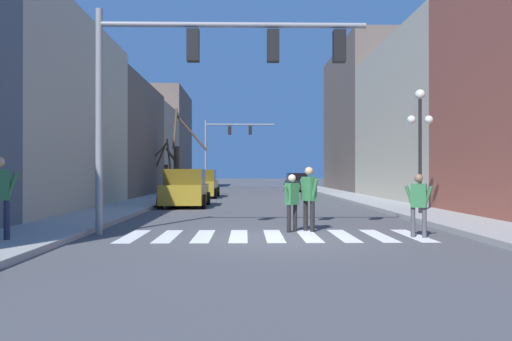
{
  "coord_description": "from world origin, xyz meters",
  "views": [
    {
      "loc": [
        -0.72,
        -12.16,
        1.63
      ],
      "look_at": [
        0.07,
        26.34,
        1.77
      ],
      "focal_mm": 35.0,
      "sensor_mm": 36.0,
      "label": 1
    }
  ],
  "objects": [
    {
      "name": "traffic_signal_far",
      "position": [
        -2.7,
        35.47,
        4.78
      ],
      "size": [
        6.64,
        0.28,
        6.6
      ],
      "color": "gray",
      "rests_on": "ground_plane"
    },
    {
      "name": "street_tree_right_far",
      "position": [
        -5.44,
        22.5,
        2.64
      ],
      "size": [
        2.61,
        3.03,
        5.97
      ],
      "color": "#473828",
      "rests_on": "sidewalk_left"
    },
    {
      "name": "car_parked_right_near",
      "position": [
        3.69,
        30.83,
        0.74
      ],
      "size": [
        1.99,
        4.71,
        1.57
      ],
      "rotation": [
        0.0,
        0.0,
        1.57
      ],
      "color": "black",
      "rests_on": "ground_plane"
    },
    {
      "name": "pedestrian_on_left_sidewalk",
      "position": [
        3.61,
        0.23,
        0.94
      ],
      "size": [
        0.65,
        0.37,
        1.59
      ],
      "rotation": [
        0.0,
        0.0,
        5.84
      ],
      "color": "#4C4C51",
      "rests_on": "ground_plane"
    },
    {
      "name": "ground_plane",
      "position": [
        0.0,
        0.0,
        0.0
      ],
      "size": [
        240.0,
        240.0,
        0.0
      ],
      "primitive_type": "plane",
      "color": "#4C4C4F"
    },
    {
      "name": "street_lamp_right_corner",
      "position": [
        5.64,
        5.88,
        3.33
      ],
      "size": [
        0.95,
        0.36,
        4.51
      ],
      "color": "black",
      "rests_on": "sidewalk_right"
    },
    {
      "name": "car_driving_toward_lane",
      "position": [
        -3.6,
        11.58,
        0.83
      ],
      "size": [
        2.17,
        4.21,
        1.78
      ],
      "rotation": [
        0.0,
        0.0,
        1.57
      ],
      "color": "#A38423",
      "rests_on": "ground_plane"
    },
    {
      "name": "pedestrian_near_right_corner",
      "position": [
        0.55,
        1.46,
        0.93
      ],
      "size": [
        0.54,
        0.54,
        1.58
      ],
      "rotation": [
        0.0,
        0.0,
        3.92
      ],
      "color": "black",
      "rests_on": "ground_plane"
    },
    {
      "name": "car_driving_away_lane",
      "position": [
        -3.6,
        20.45,
        0.83
      ],
      "size": [
        2.16,
        4.86,
        1.79
      ],
      "rotation": [
        0.0,
        0.0,
        1.57
      ],
      "color": "#A38423",
      "rests_on": "ground_plane"
    },
    {
      "name": "street_tree_left_near",
      "position": [
        -6.44,
        23.62,
        1.97
      ],
      "size": [
        2.49,
        2.2,
        3.9
      ],
      "color": "brown",
      "rests_on": "sidewalk_left"
    },
    {
      "name": "sidewalk_left",
      "position": [
        -5.98,
        0.0,
        0.07
      ],
      "size": [
        2.36,
        90.0,
        0.15
      ],
      "color": "#9E9E99",
      "rests_on": "ground_plane"
    },
    {
      "name": "crosswalk_stripes",
      "position": [
        -0.0,
        0.61,
        0.0
      ],
      "size": [
        7.65,
        2.6,
        0.01
      ],
      "color": "white",
      "rests_on": "ground_plane"
    },
    {
      "name": "traffic_signal_near",
      "position": [
        -1.88,
        0.93,
        4.4
      ],
      "size": [
        7.09,
        0.28,
        5.91
      ],
      "color": "gray",
      "rests_on": "ground_plane"
    },
    {
      "name": "building_row_left",
      "position": [
        -10.16,
        21.89,
        4.19
      ],
      "size": [
        6.0,
        53.39,
        10.27
      ],
      "color": "#515B66",
      "rests_on": "ground_plane"
    },
    {
      "name": "pedestrian_waiting_at_curb",
      "position": [
        1.03,
        1.6,
        1.05
      ],
      "size": [
        0.47,
        0.71,
        1.78
      ],
      "rotation": [
        0.0,
        0.0,
        2.1
      ],
      "color": "black",
      "rests_on": "ground_plane"
    },
    {
      "name": "building_row_right",
      "position": [
        10.16,
        17.5,
        5.19
      ],
      "size": [
        6.0,
        44.0,
        12.29
      ],
      "color": "#934C3D",
      "rests_on": "ground_plane"
    }
  ]
}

